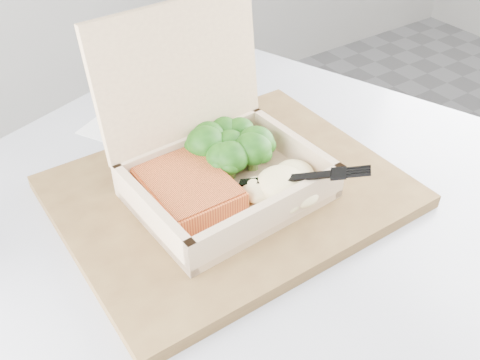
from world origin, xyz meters
TOP-DOWN VIEW (x-y plane):
  - cafe_table at (-0.27, 0.55)m, footprint 1.01×1.01m
  - serving_tray at (-0.26, 0.62)m, footprint 0.39×0.31m
  - takeout_container at (-0.28, 0.63)m, footprint 0.22×0.20m
  - salmon_fillet at (-0.32, 0.62)m, footprint 0.09×0.12m
  - broccoli_pile at (-0.24, 0.65)m, footprint 0.11×0.11m
  - mashed_potatoes at (-0.23, 0.56)m, footprint 0.09×0.08m
  - plastic_fork at (-0.25, 0.57)m, footprint 0.12×0.12m
  - receipt at (-0.31, 0.82)m, footprint 0.12×0.14m

SIDE VIEW (x-z plane):
  - cafe_table at x=-0.27m, z-range 0.18..0.90m
  - receipt at x=-0.31m, z-range 0.73..0.73m
  - serving_tray at x=-0.26m, z-range 0.73..0.74m
  - salmon_fillet at x=-0.32m, z-range 0.75..0.78m
  - mashed_potatoes at x=-0.23m, z-range 0.75..0.79m
  - broccoli_pile at x=-0.24m, z-range 0.75..0.79m
  - plastic_fork at x=-0.25m, z-range 0.77..0.80m
  - takeout_container at x=-0.28m, z-range 0.69..0.89m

